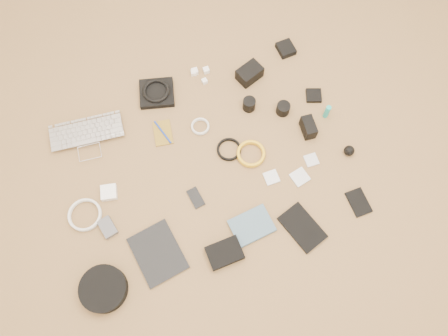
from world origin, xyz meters
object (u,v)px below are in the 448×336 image
object	(u,v)px
laptop	(88,141)
tablet	(158,253)
phone	(196,198)
headphone_case	(104,289)
dslr_camera	(249,73)
paperback	(259,239)

from	to	relation	value
laptop	tablet	size ratio (longest dim) A/B	1.43
phone	headphone_case	size ratio (longest dim) A/B	0.49
dslr_camera	phone	xyz separation A→B (m)	(-0.49, -0.53, -0.03)
laptop	tablet	world-z (taller)	laptop
laptop	paperback	world-z (taller)	laptop
laptop	phone	size ratio (longest dim) A/B	3.62
phone	headphone_case	xyz separation A→B (m)	(-0.52, -0.26, 0.02)
phone	headphone_case	bearing A→B (deg)	-161.59
dslr_camera	paperback	distance (m)	0.87
dslr_camera	headphone_case	distance (m)	1.28
phone	headphone_case	distance (m)	0.58
laptop	dslr_camera	xyz separation A→B (m)	(0.89, 0.07, 0.02)
headphone_case	phone	bearing A→B (deg)	26.46
tablet	phone	distance (m)	0.31
headphone_case	dslr_camera	bearing A→B (deg)	38.17
phone	paperback	distance (m)	0.36
dslr_camera	paperback	bearing A→B (deg)	-128.51
headphone_case	paperback	xyz separation A→B (m)	(0.72, -0.04, -0.02)
paperback	headphone_case	bearing A→B (deg)	81.75
laptop	paperback	size ratio (longest dim) A/B	1.92
headphone_case	laptop	bearing A→B (deg)	81.13
paperback	phone	bearing A→B (deg)	29.61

